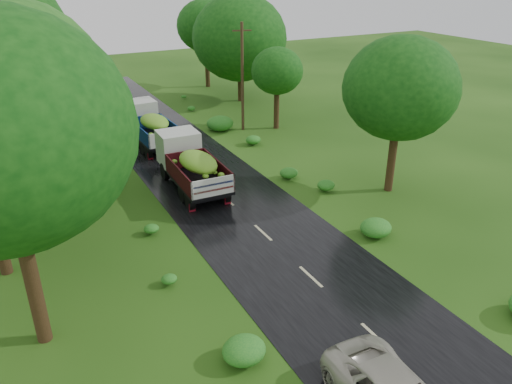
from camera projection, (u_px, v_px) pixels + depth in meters
ground at (377, 338)px, 16.68m from camera, size 120.00×120.00×0.00m
road at (297, 264)px, 20.69m from camera, size 6.50×80.00×0.02m
road_lines at (285, 253)px, 21.49m from camera, size 0.12×69.60×0.00m
truck_near at (190, 162)px, 27.13m from camera, size 2.43×6.43×2.68m
truck_far at (148, 124)px, 33.59m from camera, size 2.40×6.34×2.64m
utility_pole at (242, 77)px, 35.56m from camera, size 1.31×0.48×7.67m
trees_right at (260, 47)px, 38.52m from camera, size 5.00×30.96×7.32m
shrubs at (212, 180)px, 27.77m from camera, size 11.90×44.00×0.70m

